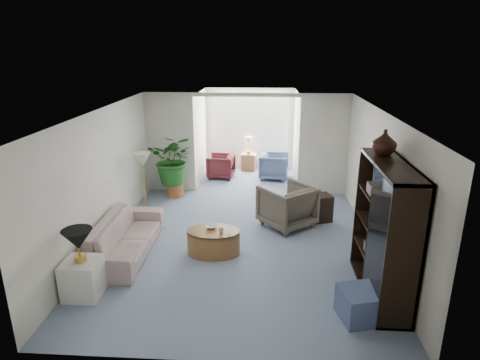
# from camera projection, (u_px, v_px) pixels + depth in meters

# --- Properties ---
(floor) EXTENTS (6.00, 6.00, 0.00)m
(floor) POSITION_uv_depth(u_px,v_px,m) (238.00, 246.00, 7.75)
(floor) COLOR gray
(floor) RESTS_ON ground
(sunroom_floor) EXTENTS (2.60, 2.60, 0.00)m
(sunroom_floor) POSITION_uv_depth(u_px,v_px,m) (248.00, 178.00, 11.64)
(sunroom_floor) COLOR gray
(sunroom_floor) RESTS_ON ground
(back_pier_left) EXTENTS (1.20, 0.12, 2.50)m
(back_pier_left) POSITION_uv_depth(u_px,v_px,m) (170.00, 143.00, 10.32)
(back_pier_left) COLOR white
(back_pier_left) RESTS_ON ground
(back_pier_right) EXTENTS (1.20, 0.12, 2.50)m
(back_pier_right) POSITION_uv_depth(u_px,v_px,m) (324.00, 145.00, 10.09)
(back_pier_right) COLOR white
(back_pier_right) RESTS_ON ground
(back_header) EXTENTS (2.60, 0.12, 0.10)m
(back_header) POSITION_uv_depth(u_px,v_px,m) (246.00, 95.00, 9.83)
(back_header) COLOR white
(back_header) RESTS_ON back_pier_left
(window_pane) EXTENTS (2.20, 0.02, 1.50)m
(window_pane) POSITION_uv_depth(u_px,v_px,m) (250.00, 122.00, 12.23)
(window_pane) COLOR white
(window_blinds) EXTENTS (2.20, 0.02, 1.50)m
(window_blinds) POSITION_uv_depth(u_px,v_px,m) (250.00, 122.00, 12.20)
(window_blinds) COLOR white
(framed_picture) EXTENTS (0.04, 0.50, 0.40)m
(framed_picture) POSITION_uv_depth(u_px,v_px,m) (383.00, 162.00, 6.98)
(framed_picture) COLOR beige
(sofa) EXTENTS (0.88, 2.22, 0.65)m
(sofa) POSITION_uv_depth(u_px,v_px,m) (126.00, 236.00, 7.39)
(sofa) COLOR beige
(sofa) RESTS_ON ground
(end_table) EXTENTS (0.53, 0.53, 0.57)m
(end_table) POSITION_uv_depth(u_px,v_px,m) (83.00, 278.00, 6.13)
(end_table) COLOR silver
(end_table) RESTS_ON ground
(table_lamp) EXTENTS (0.44, 0.44, 0.30)m
(table_lamp) POSITION_uv_depth(u_px,v_px,m) (78.00, 239.00, 5.94)
(table_lamp) COLOR black
(table_lamp) RESTS_ON end_table
(floor_lamp) EXTENTS (0.36, 0.36, 0.28)m
(floor_lamp) POSITION_uv_depth(u_px,v_px,m) (142.00, 159.00, 8.85)
(floor_lamp) COLOR beige
(floor_lamp) RESTS_ON ground
(coffee_table) EXTENTS (1.13, 1.13, 0.45)m
(coffee_table) POSITION_uv_depth(u_px,v_px,m) (214.00, 242.00, 7.41)
(coffee_table) COLOR olive
(coffee_table) RESTS_ON ground
(coffee_bowl) EXTENTS (0.25, 0.25, 0.05)m
(coffee_bowl) POSITION_uv_depth(u_px,v_px,m) (211.00, 227.00, 7.42)
(coffee_bowl) COLOR white
(coffee_bowl) RESTS_ON coffee_table
(coffee_cup) EXTENTS (0.11, 0.11, 0.09)m
(coffee_cup) POSITION_uv_depth(u_px,v_px,m) (221.00, 231.00, 7.22)
(coffee_cup) COLOR #B5AD9F
(coffee_cup) RESTS_ON coffee_table
(wingback_chair) EXTENTS (1.33, 1.33, 0.87)m
(wingback_chair) POSITION_uv_depth(u_px,v_px,m) (287.00, 206.00, 8.49)
(wingback_chair) COLOR #5B5448
(wingback_chair) RESTS_ON ground
(side_table_dark) EXTENTS (0.58, 0.52, 0.58)m
(side_table_dark) POSITION_uv_depth(u_px,v_px,m) (319.00, 208.00, 8.78)
(side_table_dark) COLOR black
(side_table_dark) RESTS_ON ground
(entertainment_cabinet) EXTENTS (0.49, 1.83, 2.03)m
(entertainment_cabinet) POSITION_uv_depth(u_px,v_px,m) (385.00, 231.00, 5.99)
(entertainment_cabinet) COLOR black
(entertainment_cabinet) RESTS_ON ground
(cabinet_urn) EXTENTS (0.36, 0.36, 0.37)m
(cabinet_urn) POSITION_uv_depth(u_px,v_px,m) (384.00, 142.00, 6.09)
(cabinet_urn) COLOR black
(cabinet_urn) RESTS_ON entertainment_cabinet
(ottoman) EXTENTS (0.65, 0.65, 0.43)m
(ottoman) POSITION_uv_depth(u_px,v_px,m) (360.00, 304.00, 5.64)
(ottoman) COLOR slate
(ottoman) RESTS_ON ground
(plant_pot) EXTENTS (0.40, 0.40, 0.32)m
(plant_pot) POSITION_uv_depth(u_px,v_px,m) (175.00, 190.00, 10.25)
(plant_pot) COLOR #AB5F31
(plant_pot) RESTS_ON ground
(house_plant) EXTENTS (1.13, 0.98, 1.25)m
(house_plant) POSITION_uv_depth(u_px,v_px,m) (174.00, 159.00, 10.01)
(house_plant) COLOR #236121
(house_plant) RESTS_ON plant_pot
(sunroom_chair_blue) EXTENTS (0.86, 0.84, 0.71)m
(sunroom_chair_blue) POSITION_uv_depth(u_px,v_px,m) (274.00, 166.00, 11.55)
(sunroom_chair_blue) COLOR slate
(sunroom_chair_blue) RESTS_ON ground
(sunroom_chair_maroon) EXTENTS (0.80, 0.78, 0.66)m
(sunroom_chair_maroon) POSITION_uv_depth(u_px,v_px,m) (221.00, 166.00, 11.65)
(sunroom_chair_maroon) COLOR #511B21
(sunroom_chair_maroon) RESTS_ON ground
(sunroom_table) EXTENTS (0.44, 0.36, 0.50)m
(sunroom_table) POSITION_uv_depth(u_px,v_px,m) (248.00, 162.00, 12.34)
(sunroom_table) COLOR olive
(sunroom_table) RESTS_ON ground
(shelf_clutter) EXTENTS (0.30, 1.14, 1.06)m
(shelf_clutter) POSITION_uv_depth(u_px,v_px,m) (384.00, 230.00, 5.84)
(shelf_clutter) COLOR black
(shelf_clutter) RESTS_ON entertainment_cabinet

